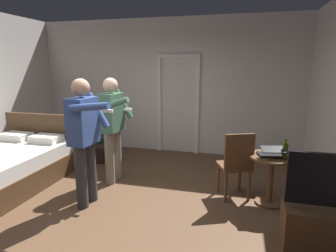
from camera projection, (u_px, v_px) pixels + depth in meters
name	position (u px, v px, depth m)	size (l,w,h in m)	color
ground_plane	(108.00, 212.00, 3.71)	(6.35, 6.35, 0.00)	brown
wall_back	(166.00, 87.00, 6.17)	(6.01, 0.12, 2.88)	silver
doorway_frame	(178.00, 97.00, 6.07)	(0.93, 0.08, 2.13)	white
bed	(5.00, 167.00, 4.51)	(1.46, 2.04, 1.02)	#4C331E
tv_flatscreen	(332.00, 224.00, 2.87)	(0.95, 0.40, 1.06)	#4C331E
side_table	(271.00, 172.00, 3.85)	(0.63, 0.63, 0.70)	brown
laptop	(272.00, 153.00, 3.75)	(0.38, 0.39, 0.15)	black
bottle_on_table	(285.00, 150.00, 3.66)	(0.06, 0.06, 0.27)	#344B0F
wooden_chair	(236.00, 163.00, 3.98)	(0.55, 0.55, 0.99)	brown
person_blue_shirt	(84.00, 134.00, 3.73)	(0.73, 0.59, 1.74)	#333338
person_striped_shirt	(113.00, 123.00, 4.52)	(0.62, 0.60, 1.71)	gray
suitcase_dark	(104.00, 146.00, 6.00)	(0.57, 0.31, 0.43)	#1E2D38
suitcase_small	(93.00, 153.00, 5.66)	(0.61, 0.28, 0.33)	black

